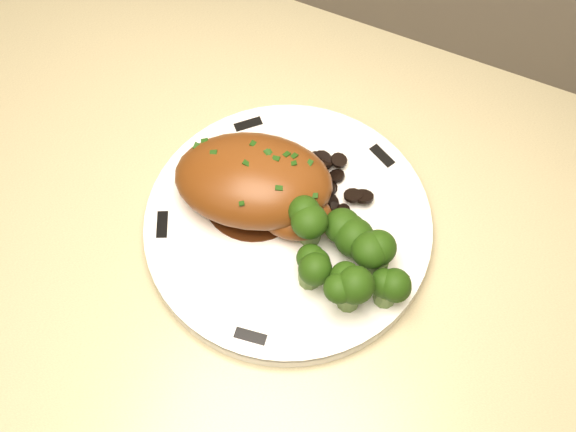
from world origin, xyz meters
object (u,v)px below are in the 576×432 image
at_px(chicken_breast, 258,184).
at_px(plate, 288,226).
at_px(broccoli_florets, 347,259).
at_px(counter, 18,264).

bearing_deg(chicken_breast, plate, -32.17).
relative_size(plate, broccoli_florets, 2.36).
bearing_deg(broccoli_florets, counter, -179.15).
bearing_deg(counter, plate, 4.22).
xyz_separation_m(plate, chicken_breast, (-0.03, 0.01, 0.04)).
bearing_deg(broccoli_florets, plate, 159.49).
xyz_separation_m(counter, plate, (0.45, 0.03, 0.42)).
distance_m(counter, chicken_breast, 0.62).
height_order(plate, chicken_breast, chicken_breast).
bearing_deg(chicken_breast, counter, 169.68).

